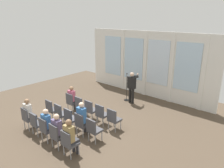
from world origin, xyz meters
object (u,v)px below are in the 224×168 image
object	(u,v)px
chair_r0_c2	(90,109)
chair_r2_c4	(69,142)
chair_r1_c2	(70,118)
chair_r2_c3	(57,135)
chair_r0_c1	(81,105)
chair_r0_c3	(101,113)
chair_r1_c4	(93,129)
audience_r0_c0	(73,97)
mic_stand	(126,95)
chair_r1_c1	(60,113)
audience_r2_c0	(29,112)
audience_r2_c3	(58,129)
chair_r0_c4	(113,118)
audience_r2_c2	(48,123)
chair_r2_c0	(28,117)
chair_r2_c1	(36,122)
audience_r1_c3	(83,117)
chair_r0_c0	(71,101)
audience_r2_c4	(70,135)
speaker	(132,85)
chair_r1_c0	(51,109)
chair_r1_c3	(81,123)

from	to	relation	value
chair_r0_c2	chair_r2_c4	world-z (taller)	same
chair_r1_c2	chair_r2_c3	world-z (taller)	same
chair_r0_c1	chair_r0_c3	xyz separation A→B (m)	(1.33, 0.00, 0.00)
chair_r1_c2	chair_r1_c4	bearing A→B (deg)	0.00
chair_r2_c3	chair_r0_c3	bearing A→B (deg)	90.00
chair_r0_c2	audience_r0_c0	bearing A→B (deg)	176.41
mic_stand	chair_r2_c3	xyz separation A→B (m)	(0.89, -5.10, 0.20)
chair_r1_c1	chair_r1_c2	distance (m)	0.67
audience_r2_c0	audience_r2_c3	world-z (taller)	audience_r2_c0
audience_r0_c0	chair_r0_c4	world-z (taller)	audience_r0_c0
audience_r2_c2	chair_r2_c4	size ratio (longest dim) A/B	1.36
chair_r2_c0	audience_r2_c2	distance (m)	1.35
chair_r2_c1	chair_r2_c4	bearing A→B (deg)	0.00
chair_r2_c4	mic_stand	bearing A→B (deg)	106.94
chair_r1_c2	chair_r2_c1	bearing A→B (deg)	-121.11
audience_r1_c3	chair_r2_c0	size ratio (longest dim) A/B	1.46
chair_r0_c0	audience_r2_c3	size ratio (longest dim) A/B	0.72
audience_r2_c2	audience_r2_c4	xyz separation A→B (m)	(1.33, -0.00, 0.02)
speaker	chair_r2_c0	distance (m)	5.25
chair_r0_c2	chair_r0_c4	size ratio (longest dim) A/B	1.00
chair_r1_c4	chair_r2_c3	xyz separation A→B (m)	(-0.67, -1.11, 0.00)
chair_r1_c1	audience_r2_c3	xyz separation A→B (m)	(1.33, -1.02, 0.19)
chair_r0_c4	audience_r2_c3	world-z (taller)	audience_r2_c3
speaker	audience_r2_c3	xyz separation A→B (m)	(0.48, -4.92, -0.25)
audience_r2_c3	chair_r2_c3	bearing A→B (deg)	-90.00
chair_r1_c4	chair_r2_c3	bearing A→B (deg)	-121.11
chair_r2_c3	chair_r1_c4	bearing A→B (deg)	58.89
audience_r0_c0	chair_r2_c0	bearing A→B (deg)	-90.00
chair_r0_c0	chair_r0_c2	bearing A→B (deg)	0.00
speaker	chair_r1_c0	bearing A→B (deg)	-111.36
chair_r0_c0	audience_r2_c4	size ratio (longest dim) A/B	0.71
chair_r2_c3	audience_r0_c0	bearing A→B (deg)	131.09
chair_r1_c2	audience_r2_c4	xyz separation A→B (m)	(1.33, -1.02, 0.20)
speaker	audience_r0_c0	xyz separation A→B (m)	(-1.52, -2.71, -0.26)
chair_r1_c1	chair_r2_c0	distance (m)	1.29
chair_r1_c1	chair_r2_c1	size ratio (longest dim) A/B	1.00
chair_r0_c2	chair_r0_c3	size ratio (longest dim) A/B	1.00
mic_stand	chair_r2_c0	world-z (taller)	mic_stand
chair_r1_c3	chair_r2_c1	world-z (taller)	same
chair_r0_c3	chair_r1_c2	bearing A→B (deg)	-121.11
chair_r1_c0	chair_r2_c0	size ratio (longest dim) A/B	1.00
audience_r0_c0	chair_r2_c1	world-z (taller)	audience_r0_c0
audience_r1_c3	chair_r2_c4	world-z (taller)	audience_r1_c3
audience_r2_c0	audience_r2_c3	xyz separation A→B (m)	(2.00, 0.00, -0.01)
chair_r2_c0	audience_r2_c3	xyz separation A→B (m)	(2.00, 0.08, 0.19)
chair_r0_c0	audience_r2_c0	world-z (taller)	audience_r2_c0
chair_r2_c1	audience_r2_c3	bearing A→B (deg)	3.55
mic_stand	chair_r2_c1	size ratio (longest dim) A/B	1.65
mic_stand	chair_r0_c3	size ratio (longest dim) A/B	1.65
speaker	audience_r2_c0	world-z (taller)	speaker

